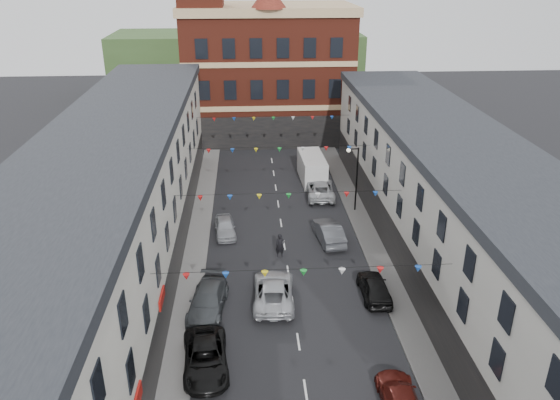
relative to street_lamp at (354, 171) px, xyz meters
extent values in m
plane|color=black|center=(-6.55, -14.00, -3.90)|extent=(160.00, 160.00, 0.00)
cube|color=#605E5B|center=(-13.45, -12.00, -3.83)|extent=(1.80, 64.00, 0.15)
cube|color=#605E5B|center=(0.35, -12.00, -3.83)|extent=(1.80, 64.00, 0.15)
cube|color=silver|center=(-18.35, -13.00, 1.10)|extent=(8.00, 56.00, 10.00)
cube|color=black|center=(-18.35, -13.00, 6.45)|extent=(8.40, 56.00, 0.70)
cube|color=black|center=(-14.30, -13.00, -2.30)|extent=(0.12, 56.00, 3.20)
cube|color=#B7B4AB|center=(5.25, -13.00, 0.60)|extent=(8.00, 56.00, 9.00)
cube|color=black|center=(5.25, -13.00, 5.45)|extent=(8.40, 56.00, 0.70)
cube|color=black|center=(1.20, -13.00, -2.30)|extent=(0.12, 56.00, 3.20)
cube|color=maroon|center=(-6.55, 24.00, 3.60)|extent=(20.00, 12.00, 15.00)
cube|color=tan|center=(-6.55, 24.00, 11.60)|extent=(20.60, 12.60, 1.00)
cube|color=maroon|center=(-14.05, 21.00, 8.10)|extent=(5.00, 5.00, 24.00)
cube|color=#334D24|center=(-10.55, 48.00, 1.10)|extent=(40.00, 14.00, 10.00)
cylinder|color=black|center=(0.25, 0.00, -0.90)|extent=(0.14, 0.14, 6.00)
cylinder|color=black|center=(-0.15, 0.00, 2.00)|extent=(0.90, 0.10, 0.10)
sphere|color=beige|center=(-0.60, 0.00, 1.90)|extent=(0.36, 0.36, 0.36)
imported|color=black|center=(-11.87, -19.97, -3.18)|extent=(2.84, 5.41, 1.45)
imported|color=#414548|center=(-12.05, -14.49, -3.13)|extent=(2.81, 5.53, 1.54)
imported|color=#A0A2A9|center=(-11.28, -3.84, -3.21)|extent=(2.06, 4.22, 1.39)
imported|color=#531610|center=(-1.98, -23.55, -3.24)|extent=(1.95, 4.60, 1.32)
imported|color=black|center=(-1.05, -13.62, -3.15)|extent=(1.78, 4.41, 1.50)
imported|color=#4C4E54|center=(-2.95, -5.46, -3.10)|extent=(2.29, 5.06, 1.61)
imported|color=#B0B2B5|center=(-2.44, 3.62, -3.14)|extent=(2.84, 5.62, 1.52)
imported|color=#B9BBC0|center=(-7.80, -13.67, -3.12)|extent=(2.86, 5.75, 1.56)
cube|color=silver|center=(-2.75, 7.76, -2.59)|extent=(2.51, 6.04, 2.63)
imported|color=black|center=(-6.99, -7.80, -2.96)|extent=(0.70, 0.46, 1.90)
camera|label=1|loc=(-9.29, -44.08, 16.80)|focal=35.00mm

